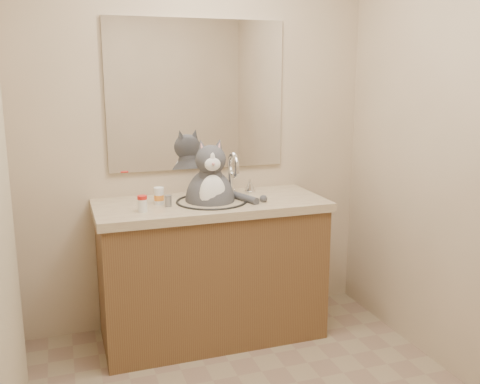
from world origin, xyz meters
name	(u,v)px	position (x,y,z in m)	size (l,w,h in m)	color
room	(274,170)	(0.00, 0.00, 1.20)	(2.22, 2.52, 2.42)	gray
vanity	(211,267)	(0.00, 0.96, 0.44)	(1.34, 0.59, 1.12)	brown
mirror	(197,95)	(0.00, 1.24, 1.45)	(1.10, 0.02, 0.90)	white
cat	(211,196)	(0.00, 0.97, 0.88)	(0.41, 0.37, 0.58)	#4D4E53
pill_bottle_redcap	(142,204)	(-0.42, 0.84, 0.90)	(0.06, 0.06, 0.09)	white
pill_bottle_orange	(159,196)	(-0.30, 0.99, 0.90)	(0.07, 0.07, 0.10)	white
grey_canister	(168,201)	(-0.26, 0.92, 0.88)	(0.04, 0.04, 0.06)	gray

